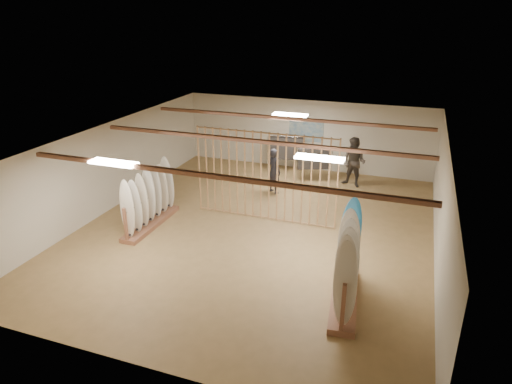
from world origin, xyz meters
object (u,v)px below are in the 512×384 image
(rack_left, at_px, (150,206))
(rack_right, at_px, (346,274))
(clothing_rack_a, at_px, (286,148))
(shopper_b, at_px, (354,159))
(clothing_rack_b, at_px, (314,158))
(shopper_a, at_px, (274,168))

(rack_left, relative_size, rack_right, 1.01)
(rack_right, bearing_deg, clothing_rack_a, 108.29)
(clothing_rack_a, distance_m, shopper_b, 2.88)
(rack_left, xyz_separation_m, clothing_rack_a, (2.46, 6.14, 0.35))
(rack_right, relative_size, clothing_rack_a, 1.71)
(clothing_rack_b, bearing_deg, rack_left, -145.90)
(rack_left, bearing_deg, clothing_rack_b, 54.83)
(rack_right, relative_size, clothing_rack_b, 1.83)
(clothing_rack_a, bearing_deg, clothing_rack_b, -39.71)
(shopper_a, bearing_deg, rack_right, 152.94)
(rack_left, relative_size, clothing_rack_a, 1.73)
(shopper_a, height_order, shopper_b, shopper_b)
(clothing_rack_a, bearing_deg, shopper_a, -95.30)
(rack_left, bearing_deg, rack_right, -17.82)
(rack_right, bearing_deg, shopper_a, 114.84)
(rack_right, xyz_separation_m, clothing_rack_b, (-2.41, 7.35, 0.22))
(clothing_rack_b, distance_m, shopper_b, 1.50)
(rack_right, xyz_separation_m, shopper_b, (-0.92, 7.32, 0.34))
(rack_right, distance_m, clothing_rack_a, 8.87)
(shopper_b, bearing_deg, shopper_a, -130.35)
(rack_right, bearing_deg, clothing_rack_b, 101.78)
(clothing_rack_a, xyz_separation_m, shopper_b, (2.79, -0.73, 0.06))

